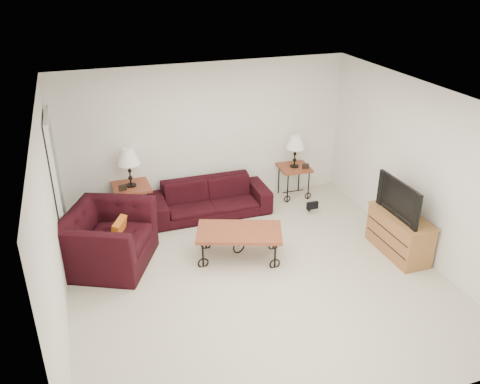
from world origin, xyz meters
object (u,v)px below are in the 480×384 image
at_px(television, 404,198).
at_px(tv_stand, 399,234).
at_px(side_table_right, 293,181).
at_px(coffee_table, 239,244).
at_px(armchair, 108,238).
at_px(side_table_left, 133,203).
at_px(lamp_right, 295,151).
at_px(lamp_left, 129,168).
at_px(sofa, 210,198).
at_px(backpack, 310,201).

bearing_deg(television, tv_stand, 90.00).
bearing_deg(side_table_right, coffee_table, -134.27).
relative_size(armchair, television, 1.33).
height_order(side_table_left, side_table_right, side_table_left).
bearing_deg(lamp_right, armchair, -160.89).
bearing_deg(lamp_left, side_table_left, 0.00).
relative_size(lamp_right, television, 0.62).
distance_m(sofa, backpack, 1.72).
distance_m(lamp_left, tv_stand, 4.31).
distance_m(lamp_left, backpack, 3.10).
bearing_deg(lamp_left, sofa, -8.03).
height_order(armchair, backpack, armchair).
xyz_separation_m(side_table_right, coffee_table, (-1.61, -1.65, -0.07)).
relative_size(side_table_left, backpack, 1.58).
bearing_deg(coffee_table, armchair, 165.69).
relative_size(lamp_left, armchair, 0.51).
bearing_deg(coffee_table, backpack, 31.61).
bearing_deg(backpack, side_table_right, 111.97).
xyz_separation_m(side_table_left, side_table_right, (2.91, 0.00, -0.03)).
xyz_separation_m(armchair, tv_stand, (4.11, -1.09, -0.09)).
xyz_separation_m(lamp_right, coffee_table, (-1.61, -1.65, -0.66)).
height_order(tv_stand, backpack, tv_stand).
height_order(side_table_right, armchair, armchair).
xyz_separation_m(side_table_left, lamp_left, (0.00, 0.00, 0.64)).
height_order(lamp_left, armchair, lamp_left).
bearing_deg(side_table_left, coffee_table, -51.55).
bearing_deg(lamp_left, backpack, -12.46).
height_order(side_table_left, lamp_right, lamp_right).
relative_size(lamp_left, lamp_right, 1.09).
bearing_deg(lamp_right, side_table_left, 180.00).
relative_size(lamp_left, backpack, 1.58).
bearing_deg(lamp_left, tv_stand, -32.31).
bearing_deg(lamp_left, coffee_table, -51.55).
bearing_deg(tv_stand, coffee_table, 164.66).
bearing_deg(television, lamp_right, -163.72).
xyz_separation_m(lamp_right, armchair, (-3.42, -1.18, -0.47)).
xyz_separation_m(television, backpack, (-0.65, 1.63, -0.71)).
bearing_deg(television, side_table_right, -163.72).
bearing_deg(backpack, television, -47.95).
xyz_separation_m(side_table_left, television, (3.58, -2.28, 0.59)).
distance_m(side_table_left, lamp_left, 0.64).
height_order(lamp_left, backpack, lamp_left).
bearing_deg(tv_stand, lamp_left, 147.69).
height_order(sofa, armchair, armchair).
relative_size(coffee_table, television, 1.28).
relative_size(sofa, armchair, 1.59).
distance_m(coffee_table, backpack, 1.91).
height_order(sofa, side_table_right, same).
height_order(lamp_right, tv_stand, lamp_right).
height_order(side_table_left, lamp_left, lamp_left).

